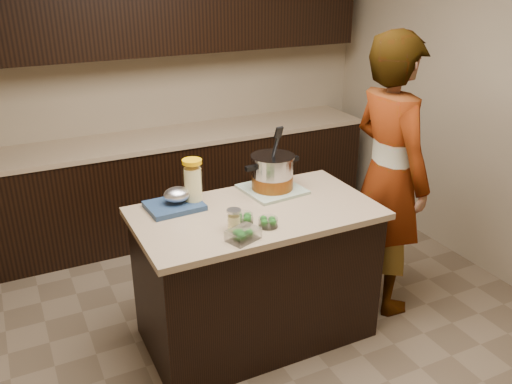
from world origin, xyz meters
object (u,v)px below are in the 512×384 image
stock_pot (272,174)px  lemonade_pitcher (193,184)px  island (256,274)px  person (389,176)px

stock_pot → lemonade_pitcher: 0.54m
island → lemonade_pitcher: bearing=141.5°
person → lemonade_pitcher: bearing=79.7°
stock_pot → island: bearing=-141.3°
island → person: size_ratio=0.76×
lemonade_pitcher → person: person is taller
stock_pot → person: (0.75, -0.24, -0.06)m
island → lemonade_pitcher: 0.70m
person → island: bearing=90.1°
lemonade_pitcher → person: (1.29, -0.26, -0.08)m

